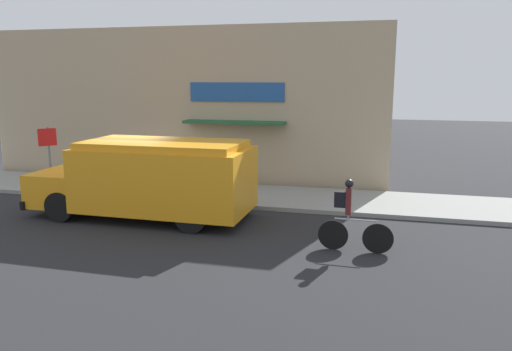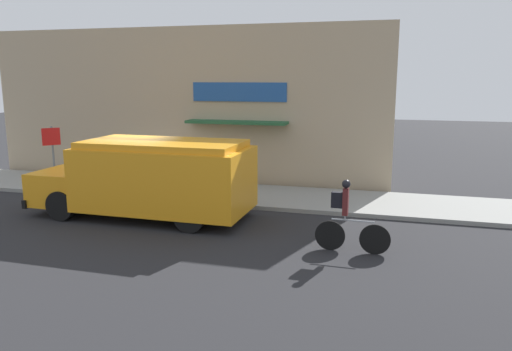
% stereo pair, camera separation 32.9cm
% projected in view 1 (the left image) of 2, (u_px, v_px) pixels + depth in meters
% --- Properties ---
extents(ground_plane, '(70.00, 70.00, 0.00)m').
position_uv_depth(ground_plane, '(136.00, 202.00, 15.92)').
color(ground_plane, '#232326').
extents(sidewalk, '(28.00, 3.00, 0.13)m').
position_uv_depth(sidewalk, '(157.00, 190.00, 17.33)').
color(sidewalk, gray).
rests_on(sidewalk, ground_plane).
extents(storefront, '(15.62, 0.89, 5.73)m').
position_uv_depth(storefront, '(177.00, 106.00, 18.50)').
color(storefront, tan).
rests_on(storefront, ground_plane).
extents(school_bus, '(6.28, 2.84, 2.20)m').
position_uv_depth(school_bus, '(151.00, 178.00, 13.93)').
color(school_bus, orange).
rests_on(school_bus, ground_plane).
extents(cyclist, '(1.70, 0.20, 1.67)m').
position_uv_depth(cyclist, '(351.00, 218.00, 11.30)').
color(cyclist, black).
rests_on(cyclist, ground_plane).
extents(stop_sign_post, '(0.45, 0.45, 2.12)m').
position_uv_depth(stop_sign_post, '(48.00, 147.00, 17.20)').
color(stop_sign_post, slate).
rests_on(stop_sign_post, sidewalk).
extents(trash_bin, '(0.63, 0.63, 0.79)m').
position_uv_depth(trash_bin, '(112.00, 175.00, 17.68)').
color(trash_bin, '#2D5138').
rests_on(trash_bin, sidewalk).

